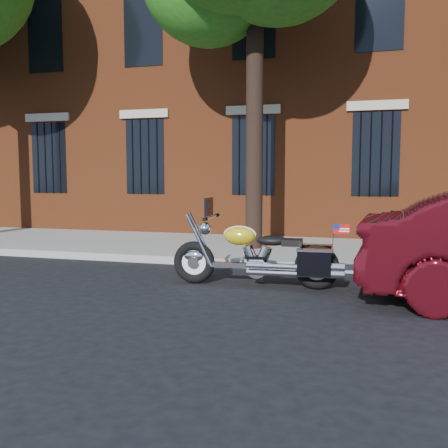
# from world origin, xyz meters

# --- Properties ---
(ground) EXTENTS (120.00, 120.00, 0.00)m
(ground) POSITION_xyz_m (0.00, 0.00, 0.00)
(ground) COLOR black
(ground) RESTS_ON ground
(curb) EXTENTS (40.00, 0.16, 0.15)m
(curb) POSITION_xyz_m (0.00, 1.38, 0.07)
(curb) COLOR gray
(curb) RESTS_ON ground
(sidewalk) EXTENTS (40.00, 3.60, 0.15)m
(sidewalk) POSITION_xyz_m (0.00, 3.26, 0.07)
(sidewalk) COLOR gray
(sidewalk) RESTS_ON ground
(building) EXTENTS (26.00, 10.08, 12.00)m
(building) POSITION_xyz_m (0.00, 10.06, 6.00)
(building) COLOR brown
(building) RESTS_ON ground
(motorcycle) EXTENTS (2.69, 0.82, 1.35)m
(motorcycle) POSITION_xyz_m (1.30, -0.15, 0.46)
(motorcycle) COLOR black
(motorcycle) RESTS_ON ground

